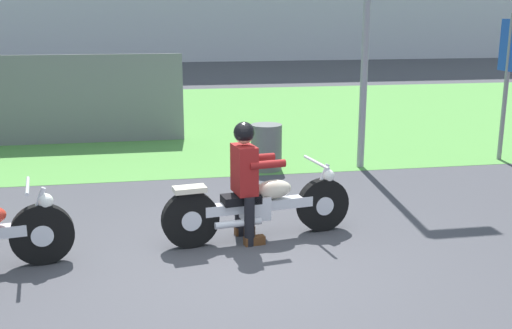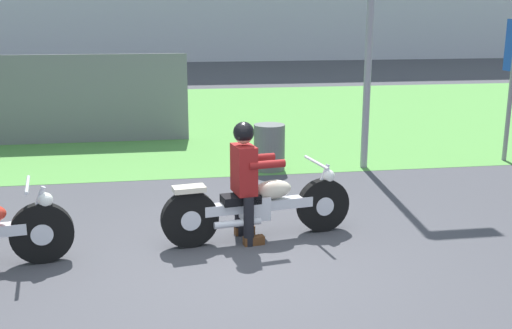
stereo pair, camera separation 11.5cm
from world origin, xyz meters
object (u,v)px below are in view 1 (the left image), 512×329
object	(u,v)px
motorcycle_lead	(260,206)
trash_can	(266,147)
rider_lead	(246,172)
sign_banner	(508,64)

from	to	relation	value
motorcycle_lead	trash_can	size ratio (longest dim) A/B	2.93
trash_can	motorcycle_lead	bearing A→B (deg)	-102.52
rider_lead	trash_can	xyz separation A→B (m)	(0.87, 3.19, -0.43)
rider_lead	motorcycle_lead	bearing A→B (deg)	-0.80
motorcycle_lead	rider_lead	size ratio (longest dim) A/B	1.63
rider_lead	trash_can	size ratio (longest dim) A/B	1.80
motorcycle_lead	sign_banner	world-z (taller)	sign_banner
trash_can	rider_lead	bearing A→B (deg)	-105.25
rider_lead	sign_banner	size ratio (longest dim) A/B	0.54
trash_can	sign_banner	world-z (taller)	sign_banner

